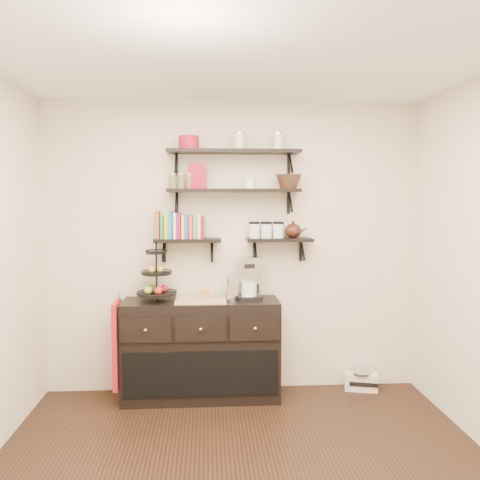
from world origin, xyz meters
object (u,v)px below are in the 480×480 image
at_px(radio, 361,381).
at_px(coffee_maker, 248,279).
at_px(sideboard, 201,349).
at_px(fruit_stand, 157,281).

bearing_deg(radio, coffee_maker, -162.40).
distance_m(coffee_maker, radio, 1.47).
height_order(sideboard, radio, sideboard).
relative_size(sideboard, coffee_maker, 3.59).
bearing_deg(sideboard, coffee_maker, 3.52).
bearing_deg(radio, sideboard, -162.31).
xyz_separation_m(fruit_stand, coffee_maker, (0.82, 0.02, 0.01)).
height_order(fruit_stand, coffee_maker, fruit_stand).
distance_m(sideboard, radio, 1.56).
bearing_deg(fruit_stand, radio, 2.51).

